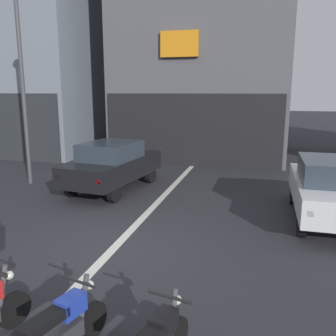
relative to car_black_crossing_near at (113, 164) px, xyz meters
name	(u,v)px	position (x,y,z in m)	size (l,w,h in m)	color
ground_plane	(112,250)	(1.87, -4.50, -0.89)	(120.00, 120.00, 0.00)	#2B2B30
lane_centre_line	(177,182)	(1.87, 1.50, -0.88)	(0.20, 18.00, 0.01)	silver
building_corner_left	(15,13)	(-9.40, 8.28, 6.84)	(10.76, 9.16, 15.48)	gray
car_black_crossing_near	(113,164)	(0.00, 0.00, 0.00)	(2.27, 4.29, 1.64)	black
car_white_parked_kerbside	(331,188)	(6.59, -1.46, 0.00)	(1.80, 4.12, 1.64)	black
car_blue_down_street	(219,139)	(2.68, 7.59, 0.00)	(2.25, 4.29, 1.64)	black
street_lamp	(21,69)	(-3.27, 0.01, 3.15)	(0.36, 0.36, 6.61)	#47474C
motorcycle_blue_row_left_mid	(60,331)	(2.58, -7.68, -0.43)	(0.62, 1.63, 0.98)	black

